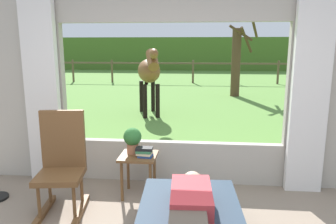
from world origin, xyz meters
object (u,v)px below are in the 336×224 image
at_px(side_table, 138,162).
at_px(book_stack, 145,152).
at_px(rocking_chair, 62,163).
at_px(pasture_tree, 237,59).
at_px(potted_plant, 133,139).
at_px(horse, 149,72).
at_px(reclining_person, 190,213).

bearing_deg(side_table, book_stack, -34.18).
distance_m(rocking_chair, book_stack, 0.93).
xyz_separation_m(rocking_chair, pasture_tree, (2.77, 8.58, 0.78)).
relative_size(rocking_chair, book_stack, 5.66).
height_order(rocking_chair, potted_plant, rocking_chair).
distance_m(rocking_chair, horse, 5.07).
bearing_deg(side_table, horse, 97.24).
bearing_deg(reclining_person, rocking_chair, 145.03).
bearing_deg(potted_plant, side_table, -36.87).
bearing_deg(side_table, pasture_tree, 76.19).
xyz_separation_m(potted_plant, pasture_tree, (2.08, 8.09, 0.63)).
relative_size(book_stack, pasture_tree, 0.07).
bearing_deg(book_stack, potted_plant, 144.50).
bearing_deg(side_table, reclining_person, -63.29).
relative_size(reclining_person, side_table, 2.76).
relative_size(rocking_chair, horse, 0.62).
xyz_separation_m(rocking_chair, side_table, (0.77, 0.43, -0.12)).
bearing_deg(rocking_chair, horse, 79.50).
bearing_deg(reclining_person, potted_plant, 115.42).
xyz_separation_m(side_table, potted_plant, (-0.08, 0.06, 0.28)).
relative_size(rocking_chair, pasture_tree, 0.38).
bearing_deg(pasture_tree, reclining_person, -98.00).
distance_m(book_stack, pasture_tree, 8.46).
xyz_separation_m(reclining_person, side_table, (-0.67, 1.33, -0.10)).
relative_size(side_table, horse, 0.29).
height_order(side_table, horse, horse).
bearing_deg(potted_plant, rocking_chair, -144.54).
height_order(reclining_person, horse, horse).
height_order(horse, pasture_tree, pasture_tree).
height_order(rocking_chair, pasture_tree, pasture_tree).
distance_m(reclining_person, rocking_chair, 1.70).
distance_m(rocking_chair, side_table, 0.89).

